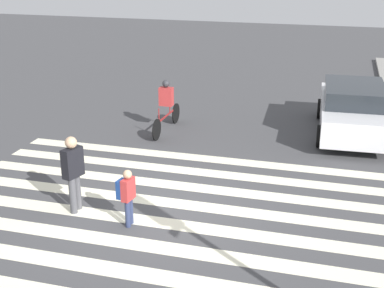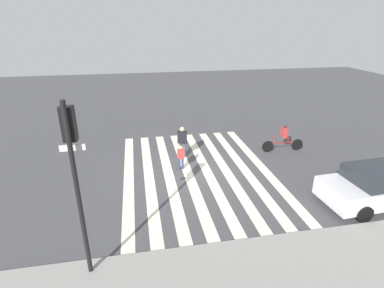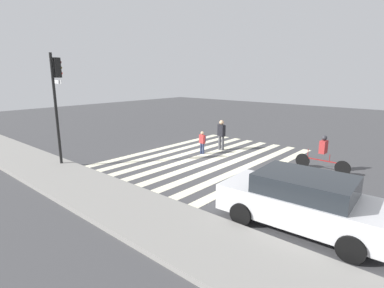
{
  "view_description": "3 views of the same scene",
  "coord_description": "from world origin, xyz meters",
  "px_view_note": "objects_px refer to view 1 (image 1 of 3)",
  "views": [
    {
      "loc": [
        9.57,
        3.31,
        5.29
      ],
      "look_at": [
        -1.17,
        0.31,
        1.15
      ],
      "focal_mm": 50.0,
      "sensor_mm": 36.0,
      "label": 1
    },
    {
      "loc": [
        2.6,
        12.25,
        6.58
      ],
      "look_at": [
        0.14,
        -0.64,
        1.18
      ],
      "focal_mm": 28.0,
      "sensor_mm": 36.0,
      "label": 2
    },
    {
      "loc": [
        -8.95,
        11.43,
        4.08
      ],
      "look_at": [
        0.33,
        0.78,
        0.8
      ],
      "focal_mm": 28.0,
      "sensor_mm": 36.0,
      "label": 3
    }
  ],
  "objects_px": {
    "pedestrian_adult_blue_shirt": "(73,170)",
    "pedestrian_adult_tall_backpack": "(127,193)",
    "cyclist_far_lane": "(166,104)",
    "car_parked_silver_sedan": "(353,109)"
  },
  "relations": [
    {
      "from": "pedestrian_adult_blue_shirt",
      "to": "pedestrian_adult_tall_backpack",
      "type": "relative_size",
      "value": 1.39
    },
    {
      "from": "pedestrian_adult_blue_shirt",
      "to": "cyclist_far_lane",
      "type": "height_order",
      "value": "pedestrian_adult_blue_shirt"
    },
    {
      "from": "pedestrian_adult_tall_backpack",
      "to": "car_parked_silver_sedan",
      "type": "xyz_separation_m",
      "value": [
        -7.01,
        4.32,
        0.07
      ]
    },
    {
      "from": "pedestrian_adult_blue_shirt",
      "to": "car_parked_silver_sedan",
      "type": "height_order",
      "value": "pedestrian_adult_blue_shirt"
    },
    {
      "from": "pedestrian_adult_blue_shirt",
      "to": "pedestrian_adult_tall_backpack",
      "type": "distance_m",
      "value": 1.35
    },
    {
      "from": "cyclist_far_lane",
      "to": "pedestrian_adult_tall_backpack",
      "type": "bearing_deg",
      "value": 12.44
    },
    {
      "from": "pedestrian_adult_tall_backpack",
      "to": "car_parked_silver_sedan",
      "type": "height_order",
      "value": "car_parked_silver_sedan"
    },
    {
      "from": "pedestrian_adult_blue_shirt",
      "to": "car_parked_silver_sedan",
      "type": "relative_size",
      "value": 0.37
    },
    {
      "from": "pedestrian_adult_tall_backpack",
      "to": "car_parked_silver_sedan",
      "type": "distance_m",
      "value": 8.24
    },
    {
      "from": "cyclist_far_lane",
      "to": "car_parked_silver_sedan",
      "type": "distance_m",
      "value": 5.53
    }
  ]
}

